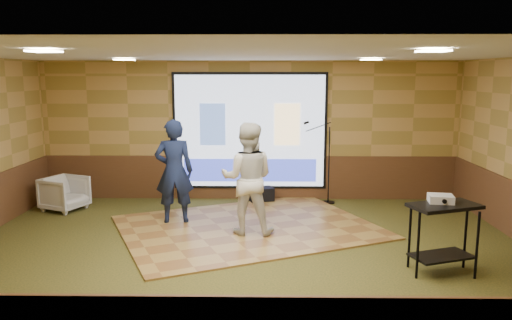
{
  "coord_description": "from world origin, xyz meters",
  "views": [
    {
      "loc": [
        0.3,
        -7.25,
        2.71
      ],
      "look_at": [
        0.17,
        0.95,
        1.3
      ],
      "focal_mm": 35.0,
      "sensor_mm": 36.0,
      "label": 1
    }
  ],
  "objects_px": {
    "dance_floor": "(248,227)",
    "player_right": "(248,178)",
    "projector_screen": "(250,132)",
    "banquet_chair": "(65,193)",
    "player_left": "(174,171)",
    "mic_stand": "(326,180)",
    "av_table": "(443,225)",
    "duffel_bag": "(261,195)",
    "projector": "(441,199)"
  },
  "relations": [
    {
      "from": "projector_screen",
      "to": "dance_floor",
      "type": "height_order",
      "value": "projector_screen"
    },
    {
      "from": "dance_floor",
      "to": "projector",
      "type": "bearing_deg",
      "value": -35.29
    },
    {
      "from": "player_left",
      "to": "duffel_bag",
      "type": "height_order",
      "value": "player_left"
    },
    {
      "from": "dance_floor",
      "to": "duffel_bag",
      "type": "distance_m",
      "value": 1.88
    },
    {
      "from": "projector_screen",
      "to": "dance_floor",
      "type": "distance_m",
      "value": 2.56
    },
    {
      "from": "dance_floor",
      "to": "player_right",
      "type": "bearing_deg",
      "value": -89.18
    },
    {
      "from": "projector_screen",
      "to": "dance_floor",
      "type": "bearing_deg",
      "value": -89.38
    },
    {
      "from": "mic_stand",
      "to": "duffel_bag",
      "type": "height_order",
      "value": "mic_stand"
    },
    {
      "from": "player_right",
      "to": "banquet_chair",
      "type": "bearing_deg",
      "value": -17.62
    },
    {
      "from": "player_right",
      "to": "projector",
      "type": "xyz_separation_m",
      "value": [
        2.7,
        -1.56,
        0.05
      ]
    },
    {
      "from": "av_table",
      "to": "projector",
      "type": "xyz_separation_m",
      "value": [
        -0.03,
        0.09,
        0.35
      ]
    },
    {
      "from": "dance_floor",
      "to": "player_left",
      "type": "relative_size",
      "value": 2.28
    },
    {
      "from": "projector",
      "to": "mic_stand",
      "type": "xyz_separation_m",
      "value": [
        -1.1,
        3.7,
        -0.54
      ]
    },
    {
      "from": "player_right",
      "to": "av_table",
      "type": "bearing_deg",
      "value": 152.96
    },
    {
      "from": "player_left",
      "to": "dance_floor",
      "type": "bearing_deg",
      "value": 160.95
    },
    {
      "from": "player_right",
      "to": "banquet_chair",
      "type": "xyz_separation_m",
      "value": [
        -3.74,
        1.49,
        -0.63
      ]
    },
    {
      "from": "player_left",
      "to": "mic_stand",
      "type": "bearing_deg",
      "value": -160.47
    },
    {
      "from": "projector_screen",
      "to": "mic_stand",
      "type": "relative_size",
      "value": 1.89
    },
    {
      "from": "dance_floor",
      "to": "mic_stand",
      "type": "distance_m",
      "value": 2.45
    },
    {
      "from": "dance_floor",
      "to": "banquet_chair",
      "type": "xyz_separation_m",
      "value": [
        -3.73,
        1.13,
        0.33
      ]
    },
    {
      "from": "projector_screen",
      "to": "mic_stand",
      "type": "xyz_separation_m",
      "value": [
        1.62,
        -0.32,
        -0.98
      ]
    },
    {
      "from": "player_left",
      "to": "banquet_chair",
      "type": "height_order",
      "value": "player_left"
    },
    {
      "from": "av_table",
      "to": "projector",
      "type": "bearing_deg",
      "value": 108.12
    },
    {
      "from": "player_right",
      "to": "duffel_bag",
      "type": "distance_m",
      "value": 2.37
    },
    {
      "from": "mic_stand",
      "to": "player_right",
      "type": "bearing_deg",
      "value": -145.77
    },
    {
      "from": "player_left",
      "to": "projector",
      "type": "relative_size",
      "value": 5.86
    },
    {
      "from": "banquet_chair",
      "to": "projector_screen",
      "type": "bearing_deg",
      "value": -51.99
    },
    {
      "from": "duffel_bag",
      "to": "player_right",
      "type": "bearing_deg",
      "value": -95.7
    },
    {
      "from": "projector_screen",
      "to": "banquet_chair",
      "type": "distance_m",
      "value": 4.0
    },
    {
      "from": "player_left",
      "to": "duffel_bag",
      "type": "distance_m",
      "value": 2.38
    },
    {
      "from": "dance_floor",
      "to": "projector",
      "type": "relative_size",
      "value": 13.36
    },
    {
      "from": "projector_screen",
      "to": "banquet_chair",
      "type": "bearing_deg",
      "value": -165.32
    },
    {
      "from": "mic_stand",
      "to": "av_table",
      "type": "bearing_deg",
      "value": -92.51
    },
    {
      "from": "dance_floor",
      "to": "duffel_bag",
      "type": "relative_size",
      "value": 8.56
    },
    {
      "from": "av_table",
      "to": "banquet_chair",
      "type": "relative_size",
      "value": 1.29
    },
    {
      "from": "av_table",
      "to": "projector",
      "type": "height_order",
      "value": "projector"
    },
    {
      "from": "player_left",
      "to": "projector",
      "type": "xyz_separation_m",
      "value": [
        4.05,
        -2.18,
        0.06
      ]
    },
    {
      "from": "av_table",
      "to": "mic_stand",
      "type": "height_order",
      "value": "mic_stand"
    },
    {
      "from": "player_left",
      "to": "banquet_chair",
      "type": "distance_m",
      "value": 2.61
    },
    {
      "from": "player_right",
      "to": "duffel_bag",
      "type": "relative_size",
      "value": 3.76
    },
    {
      "from": "dance_floor",
      "to": "player_right",
      "type": "relative_size",
      "value": 2.28
    },
    {
      "from": "projector",
      "to": "banquet_chair",
      "type": "distance_m",
      "value": 7.15
    },
    {
      "from": "projector_screen",
      "to": "banquet_chair",
      "type": "height_order",
      "value": "projector_screen"
    },
    {
      "from": "duffel_bag",
      "to": "dance_floor",
      "type": "bearing_deg",
      "value": -96.92
    },
    {
      "from": "mic_stand",
      "to": "projector",
      "type": "bearing_deg",
      "value": -92.55
    },
    {
      "from": "duffel_bag",
      "to": "av_table",
      "type": "bearing_deg",
      "value": -57.02
    },
    {
      "from": "player_right",
      "to": "mic_stand",
      "type": "xyz_separation_m",
      "value": [
        1.59,
        2.14,
        -0.49
      ]
    },
    {
      "from": "mic_stand",
      "to": "banquet_chair",
      "type": "height_order",
      "value": "mic_stand"
    },
    {
      "from": "duffel_bag",
      "to": "projector_screen",
      "type": "bearing_deg",
      "value": 135.25
    },
    {
      "from": "av_table",
      "to": "duffel_bag",
      "type": "bearing_deg",
      "value": 122.98
    }
  ]
}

